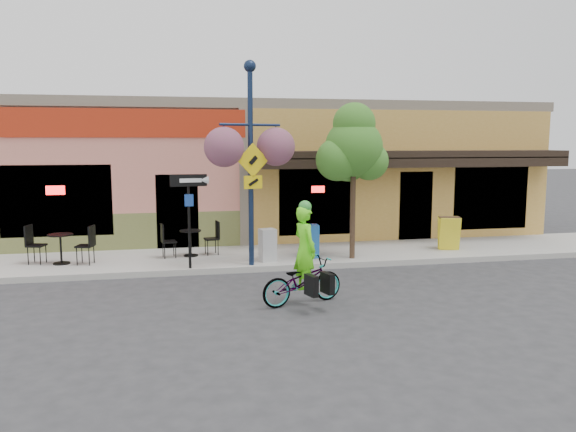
{
  "coord_description": "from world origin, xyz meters",
  "views": [
    {
      "loc": [
        -3.04,
        -13.06,
        3.26
      ],
      "look_at": [
        -0.31,
        0.5,
        1.4
      ],
      "focal_mm": 35.0,
      "sensor_mm": 36.0,
      "label": 1
    }
  ],
  "objects_px": {
    "bicycle": "(302,281)",
    "street_tree": "(353,181)",
    "building": "(259,168)",
    "one_way_sign": "(189,222)",
    "newspaper_box_grey": "(268,245)",
    "newspaper_box_blue": "(311,241)",
    "cyclist_rider": "(305,261)",
    "lamp_post": "(251,164)"
  },
  "relations": [
    {
      "from": "lamp_post",
      "to": "one_way_sign",
      "type": "xyz_separation_m",
      "value": [
        -1.53,
        -0.08,
        -1.37
      ]
    },
    {
      "from": "building",
      "to": "newspaper_box_blue",
      "type": "bearing_deg",
      "value": -85.62
    },
    {
      "from": "cyclist_rider",
      "to": "newspaper_box_blue",
      "type": "xyz_separation_m",
      "value": [
        1.02,
        3.69,
        -0.27
      ]
    },
    {
      "from": "newspaper_box_grey",
      "to": "street_tree",
      "type": "distance_m",
      "value": 2.81
    },
    {
      "from": "street_tree",
      "to": "newspaper_box_grey",
      "type": "bearing_deg",
      "value": 177.89
    },
    {
      "from": "cyclist_rider",
      "to": "newspaper_box_grey",
      "type": "relative_size",
      "value": 2.05
    },
    {
      "from": "building",
      "to": "lamp_post",
      "type": "relative_size",
      "value": 3.6
    },
    {
      "from": "newspaper_box_blue",
      "to": "newspaper_box_grey",
      "type": "distance_m",
      "value": 1.23
    },
    {
      "from": "lamp_post",
      "to": "one_way_sign",
      "type": "height_order",
      "value": "lamp_post"
    },
    {
      "from": "newspaper_box_blue",
      "to": "cyclist_rider",
      "type": "bearing_deg",
      "value": -106.06
    },
    {
      "from": "building",
      "to": "newspaper_box_blue",
      "type": "xyz_separation_m",
      "value": [
        0.47,
        -6.18,
        -1.66
      ]
    },
    {
      "from": "lamp_post",
      "to": "building",
      "type": "bearing_deg",
      "value": 62.97
    },
    {
      "from": "lamp_post",
      "to": "street_tree",
      "type": "distance_m",
      "value": 2.79
    },
    {
      "from": "street_tree",
      "to": "newspaper_box_blue",
      "type": "bearing_deg",
      "value": 163.84
    },
    {
      "from": "bicycle",
      "to": "street_tree",
      "type": "bearing_deg",
      "value": -49.65
    },
    {
      "from": "building",
      "to": "cyclist_rider",
      "type": "distance_m",
      "value": 9.98
    },
    {
      "from": "building",
      "to": "street_tree",
      "type": "height_order",
      "value": "building"
    },
    {
      "from": "lamp_post",
      "to": "newspaper_box_blue",
      "type": "relative_size",
      "value": 5.71
    },
    {
      "from": "lamp_post",
      "to": "street_tree",
      "type": "xyz_separation_m",
      "value": [
        2.74,
        0.28,
        -0.46
      ]
    },
    {
      "from": "bicycle",
      "to": "newspaper_box_blue",
      "type": "bearing_deg",
      "value": -33.5
    },
    {
      "from": "cyclist_rider",
      "to": "one_way_sign",
      "type": "relative_size",
      "value": 0.75
    },
    {
      "from": "bicycle",
      "to": "street_tree",
      "type": "relative_size",
      "value": 0.43
    },
    {
      "from": "bicycle",
      "to": "newspaper_box_grey",
      "type": "xyz_separation_m",
      "value": [
        -0.14,
        3.46,
        0.1
      ]
    },
    {
      "from": "one_way_sign",
      "to": "newspaper_box_blue",
      "type": "height_order",
      "value": "one_way_sign"
    },
    {
      "from": "bicycle",
      "to": "newspaper_box_blue",
      "type": "height_order",
      "value": "newspaper_box_blue"
    },
    {
      "from": "cyclist_rider",
      "to": "lamp_post",
      "type": "relative_size",
      "value": 0.34
    },
    {
      "from": "building",
      "to": "newspaper_box_grey",
      "type": "relative_size",
      "value": 21.55
    },
    {
      "from": "bicycle",
      "to": "one_way_sign",
      "type": "xyz_separation_m",
      "value": [
        -2.14,
        3.02,
        0.84
      ]
    },
    {
      "from": "newspaper_box_grey",
      "to": "lamp_post",
      "type": "bearing_deg",
      "value": -154.17
    },
    {
      "from": "cyclist_rider",
      "to": "lamp_post",
      "type": "distance_m",
      "value": 3.65
    },
    {
      "from": "one_way_sign",
      "to": "street_tree",
      "type": "height_order",
      "value": "street_tree"
    },
    {
      "from": "building",
      "to": "one_way_sign",
      "type": "relative_size",
      "value": 7.88
    },
    {
      "from": "building",
      "to": "one_way_sign",
      "type": "distance_m",
      "value": 7.44
    },
    {
      "from": "bicycle",
      "to": "newspaper_box_blue",
      "type": "relative_size",
      "value": 2.01
    },
    {
      "from": "newspaper_box_grey",
      "to": "one_way_sign",
      "type": "bearing_deg",
      "value": -179.38
    },
    {
      "from": "bicycle",
      "to": "one_way_sign",
      "type": "distance_m",
      "value": 3.79
    },
    {
      "from": "lamp_post",
      "to": "cyclist_rider",
      "type": "bearing_deg",
      "value": -94.99
    },
    {
      "from": "cyclist_rider",
      "to": "newspaper_box_blue",
      "type": "bearing_deg",
      "value": -32.78
    },
    {
      "from": "one_way_sign",
      "to": "street_tree",
      "type": "relative_size",
      "value": 0.56
    },
    {
      "from": "lamp_post",
      "to": "one_way_sign",
      "type": "bearing_deg",
      "value": 166.0
    },
    {
      "from": "street_tree",
      "to": "bicycle",
      "type": "bearing_deg",
      "value": -122.3
    },
    {
      "from": "newspaper_box_blue",
      "to": "street_tree",
      "type": "bearing_deg",
      "value": -16.79
    }
  ]
}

